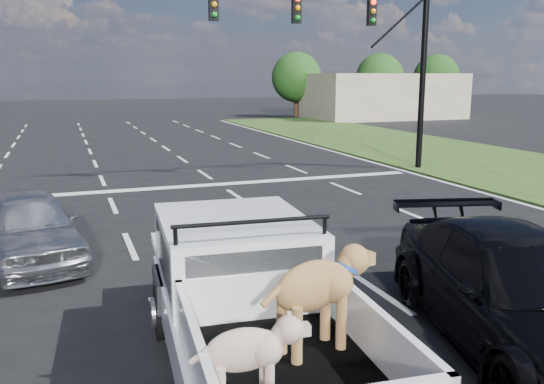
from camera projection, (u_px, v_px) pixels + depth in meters
The scene contains 10 objects.
ground at pixel (278, 306), 8.74m from camera, with size 160.00×160.00×0.00m, color black.
road_markings at pixel (188, 212), 14.78m from camera, with size 17.75×60.00×0.01m.
traffic_signal at pixel (366, 38), 19.89m from camera, with size 9.11×0.31×7.00m.
building_right at pixel (383, 96), 47.08m from camera, with size 12.00×7.00×3.60m, color #C2B194.
tree_far_d at pixel (297, 77), 48.45m from camera, with size 4.20×4.20×5.40m.
tree_far_e at pixel (380, 77), 51.14m from camera, with size 4.20×4.20×5.40m.
tree_far_f at pixel (436, 77), 53.16m from camera, with size 4.20×4.20×5.40m.
pickup_truck at pixel (254, 311), 6.32m from camera, with size 2.29×5.30×1.94m.
silver_sedan at pixel (30, 227), 10.75m from camera, with size 1.58×3.92×1.34m, color #A2A4A9.
black_coupe at pixel (518, 292), 7.34m from camera, with size 2.07×5.08×1.47m, color black.
Camera 1 is at (-2.91, -7.69, 3.44)m, focal length 38.00 mm.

